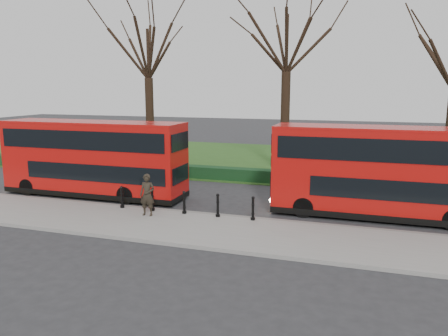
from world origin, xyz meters
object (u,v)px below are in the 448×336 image
(bus_lead, at_px, (93,159))
(bollard_row, at_px, (184,203))
(pedestrian, at_px, (147,195))
(bus_rear, at_px, (390,173))

(bus_lead, bearing_deg, bollard_row, -19.05)
(bollard_row, relative_size, pedestrian, 3.48)
(bus_lead, relative_size, bus_rear, 0.98)
(bollard_row, xyz_separation_m, pedestrian, (-1.45, -0.77, 0.44))
(bus_lead, xyz_separation_m, pedestrian, (4.69, -2.89, -0.93))
(bollard_row, distance_m, bus_rear, 9.25)
(bollard_row, bearing_deg, bus_lead, 160.95)
(bus_lead, distance_m, pedestrian, 5.59)
(pedestrian, bearing_deg, bus_rear, 13.30)
(bus_rear, relative_size, pedestrian, 5.45)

